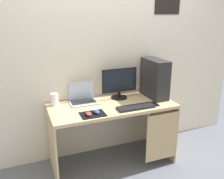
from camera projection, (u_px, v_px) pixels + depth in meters
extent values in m
plane|color=slate|center=(112.00, 161.00, 3.05)|extent=(8.00, 8.00, 0.00)
cube|color=beige|center=(101.00, 53.00, 2.96)|extent=(4.00, 0.04, 2.60)
cube|color=black|center=(168.00, 3.00, 3.07)|extent=(0.36, 0.01, 0.26)
cube|color=tan|center=(112.00, 106.00, 2.82)|extent=(1.43, 0.64, 0.03)
cube|color=tan|center=(52.00, 147.00, 2.69)|extent=(0.02, 0.64, 0.73)
cube|color=tan|center=(162.00, 126.00, 3.18)|extent=(0.02, 0.64, 0.73)
cube|color=tan|center=(162.00, 137.00, 2.82)|extent=(0.40, 0.01, 0.58)
cube|color=#232326|center=(155.00, 78.00, 2.99)|extent=(0.18, 0.42, 0.47)
cylinder|color=black|center=(119.00, 97.00, 3.02)|extent=(0.20, 0.20, 0.01)
cylinder|color=black|center=(119.00, 94.00, 3.00)|extent=(0.04, 0.04, 0.07)
cube|color=black|center=(119.00, 80.00, 2.94)|extent=(0.44, 0.02, 0.29)
cube|color=black|center=(120.00, 80.00, 2.93)|extent=(0.41, 0.00, 0.26)
cube|color=#9EA3A8|center=(84.00, 103.00, 2.84)|extent=(0.32, 0.22, 0.01)
cube|color=black|center=(83.00, 102.00, 2.85)|extent=(0.28, 0.14, 0.00)
cube|color=#9EA3A8|center=(81.00, 91.00, 2.89)|extent=(0.32, 0.03, 0.22)
cube|color=#ADC1E5|center=(81.00, 91.00, 2.89)|extent=(0.30, 0.02, 0.19)
cylinder|color=white|center=(55.00, 99.00, 2.76)|extent=(0.09, 0.09, 0.14)
cube|color=black|center=(136.00, 107.00, 2.70)|extent=(0.42, 0.14, 0.02)
cube|color=black|center=(93.00, 114.00, 2.54)|extent=(0.26, 0.20, 0.00)
ellipsoid|color=#2D51B2|center=(97.00, 112.00, 2.56)|extent=(0.06, 0.10, 0.03)
ellipsoid|color=#B23333|center=(89.00, 114.00, 2.50)|extent=(0.06, 0.10, 0.03)
cube|color=black|center=(154.00, 104.00, 2.81)|extent=(0.07, 0.13, 0.01)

